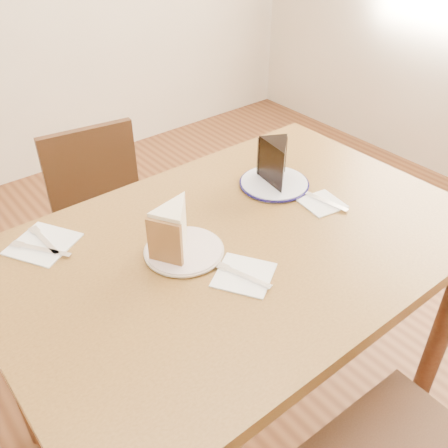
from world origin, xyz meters
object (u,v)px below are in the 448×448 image
table (240,269)px  chocolate_cake (277,166)px  plate_navy (274,184)px  carrot_cake (176,227)px  plate_cream (184,251)px  chair_far (110,230)px

table → chocolate_cake: bearing=27.4°
plate_navy → carrot_cake: bearing=-169.5°
table → plate_navy: plate_navy is taller
table → plate_cream: size_ratio=6.56×
plate_navy → chocolate_cake: size_ratio=1.66×
table → chocolate_cake: 0.32m
chair_far → chocolate_cake: 0.71m
table → chair_far: bearing=95.5°
chair_far → plate_cream: size_ratio=4.29×
plate_navy → chocolate_cake: 0.06m
plate_cream → plate_navy: same height
chair_far → carrot_cake: bearing=90.4°
plate_cream → chair_far: bearing=82.5°
plate_cream → plate_navy: (0.38, 0.09, 0.00)m
plate_cream → chocolate_cake: (0.38, 0.08, 0.06)m
chair_far → plate_cream: 0.68m
plate_cream → plate_navy: 0.39m
carrot_cake → plate_cream: bearing=-15.0°
chair_far → carrot_cake: (-0.08, -0.58, 0.38)m
plate_cream → chocolate_cake: bearing=12.2°
plate_navy → carrot_cake: carrot_cake is taller
carrot_cake → chocolate_cake: 0.39m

